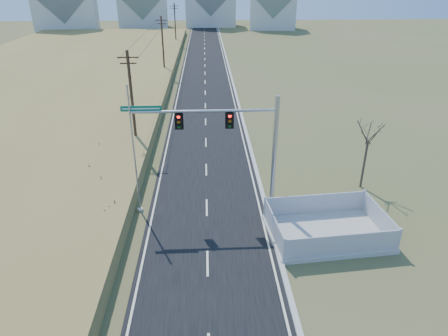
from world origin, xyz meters
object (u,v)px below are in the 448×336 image
traffic_signal_mast (246,144)px  bare_tree (370,132)px  fence_enclosure (326,231)px  open_sign (309,251)px  flagpole (135,165)px

traffic_signal_mast → bare_tree: bearing=15.4°
fence_enclosure → open_sign: bearing=-134.4°
traffic_signal_mast → open_sign: size_ratio=14.45×
open_sign → flagpole: bearing=170.7°
traffic_signal_mast → flagpole: size_ratio=1.14×
bare_tree → open_sign: bearing=-126.4°
fence_enclosure → bare_tree: bearing=49.0°
fence_enclosure → flagpole: flagpole is taller
open_sign → flagpole: size_ratio=0.08×
fence_enclosure → bare_tree: 8.67m
flagpole → bare_tree: size_ratio=1.58×
traffic_signal_mast → open_sign: bearing=-60.1°
flagpole → bare_tree: flagpole is taller
flagpole → fence_enclosure: bearing=-15.9°
traffic_signal_mast → open_sign: (3.23, -5.56, -4.47)m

